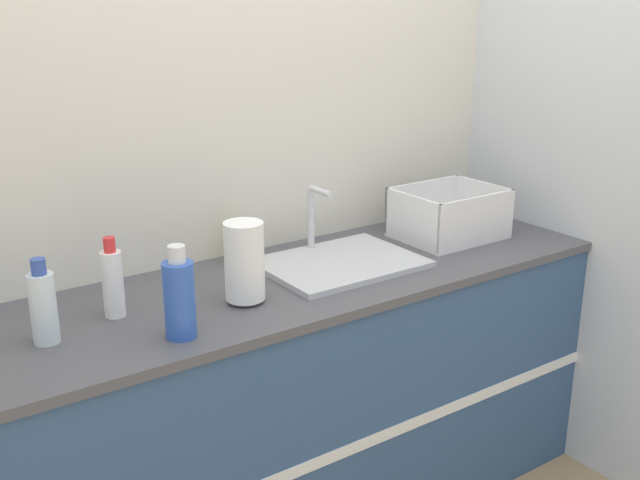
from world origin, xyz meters
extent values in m
cube|color=beige|center=(0.00, 0.66, 1.30)|extent=(4.58, 0.06, 2.60)
cube|color=silver|center=(1.12, 0.31, 1.30)|extent=(0.06, 2.63, 2.60)
cube|color=#33517A|center=(0.00, 0.31, 0.44)|extent=(2.18, 0.63, 0.88)
cube|color=white|center=(0.00, 0.00, 0.44)|extent=(2.18, 0.01, 0.04)
cube|color=#4C4C51|center=(0.00, 0.31, 0.89)|extent=(2.20, 0.65, 0.03)
cube|color=silver|center=(0.18, 0.32, 0.92)|extent=(0.51, 0.39, 0.02)
cylinder|color=silver|center=(0.18, 0.49, 1.04)|extent=(0.02, 0.02, 0.21)
cylinder|color=silver|center=(0.18, 0.43, 1.14)|extent=(0.02, 0.11, 0.02)
cylinder|color=#4C4C51|center=(-0.24, 0.23, 0.91)|extent=(0.09, 0.09, 0.01)
cylinder|color=white|center=(-0.24, 0.23, 1.04)|extent=(0.12, 0.12, 0.24)
cube|color=white|center=(0.70, 0.34, 0.92)|extent=(0.37, 0.30, 0.01)
cube|color=white|center=(0.70, 0.20, 1.01)|extent=(0.37, 0.01, 0.17)
cube|color=white|center=(0.70, 0.49, 1.01)|extent=(0.37, 0.01, 0.17)
cube|color=white|center=(0.52, 0.34, 1.01)|extent=(0.01, 0.30, 0.17)
cube|color=white|center=(0.88, 0.34, 1.01)|extent=(0.01, 0.30, 0.17)
cylinder|color=#2D56B7|center=(-0.50, 0.11, 1.01)|extent=(0.08, 0.08, 0.21)
cylinder|color=silver|center=(-0.50, 0.11, 1.14)|extent=(0.05, 0.05, 0.05)
cylinder|color=white|center=(-0.59, 0.35, 1.01)|extent=(0.06, 0.06, 0.19)
cylinder|color=red|center=(-0.59, 0.35, 1.12)|extent=(0.03, 0.03, 0.04)
cylinder|color=silver|center=(-0.80, 0.28, 1.00)|extent=(0.07, 0.07, 0.19)
cylinder|color=#334C9E|center=(-0.80, 0.28, 1.12)|extent=(0.04, 0.04, 0.04)
cylinder|color=gold|center=(-0.08, 0.55, 0.98)|extent=(0.06, 0.06, 0.13)
cylinder|color=black|center=(-0.08, 0.55, 1.05)|extent=(0.02, 0.02, 0.02)
camera|label=1|loc=(-1.23, -1.59, 1.77)|focal=42.00mm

